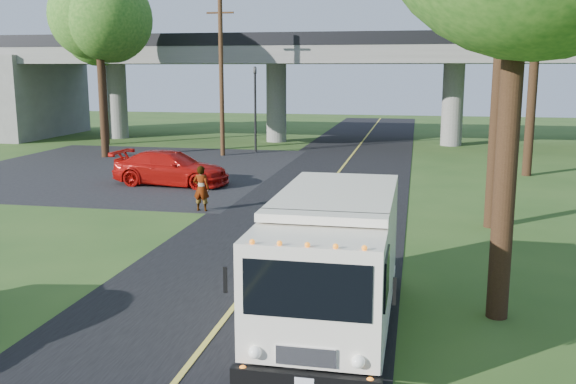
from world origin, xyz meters
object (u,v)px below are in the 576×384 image
(tree_left_lot, at_px, (100,17))
(tree_left_far, at_px, (102,32))
(pedestrian, at_px, (201,189))
(utility_pole, at_px, (221,77))
(step_van, at_px, (333,257))
(traffic_signal, at_px, (255,100))
(red_sedan, at_px, (171,168))

(tree_left_lot, distance_m, tree_left_far, 6.72)
(pedestrian, bearing_deg, utility_pole, -71.14)
(tree_left_far, relative_size, pedestrian, 5.92)
(utility_pole, relative_size, pedestrian, 5.39)
(tree_left_far, xyz_separation_m, pedestrian, (12.99, -18.45, -6.62))
(step_van, bearing_deg, pedestrian, 122.30)
(utility_pole, bearing_deg, step_van, -68.13)
(traffic_signal, xyz_separation_m, step_van, (8.20, -26.16, -1.76))
(tree_left_lot, height_order, pedestrian, tree_left_lot)
(tree_left_far, bearing_deg, step_van, -55.85)
(tree_left_lot, xyz_separation_m, pedestrian, (9.99, -12.45, -7.07))
(traffic_signal, bearing_deg, tree_left_lot, -151.89)
(traffic_signal, bearing_deg, red_sedan, -94.14)
(utility_pole, distance_m, red_sedan, 10.53)
(traffic_signal, relative_size, tree_left_far, 0.53)
(step_van, relative_size, red_sedan, 1.21)
(traffic_signal, distance_m, tree_left_far, 11.75)
(red_sedan, relative_size, pedestrian, 3.11)
(traffic_signal, distance_m, step_van, 27.47)
(utility_pole, xyz_separation_m, red_sedan, (0.65, -9.78, -3.84))
(tree_left_lot, distance_m, red_sedan, 12.54)
(traffic_signal, bearing_deg, tree_left_far, 170.35)
(traffic_signal, relative_size, pedestrian, 3.12)
(step_van, distance_m, red_sedan, 17.01)
(utility_pole, bearing_deg, pedestrian, -75.79)
(tree_left_far, bearing_deg, utility_pole, -22.43)
(traffic_signal, distance_m, pedestrian, 16.93)
(tree_left_lot, bearing_deg, step_van, -53.98)
(tree_left_lot, height_order, tree_left_far, tree_left_lot)
(tree_left_far, relative_size, step_van, 1.57)
(pedestrian, bearing_deg, traffic_signal, -77.80)
(tree_left_lot, bearing_deg, red_sedan, -47.66)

